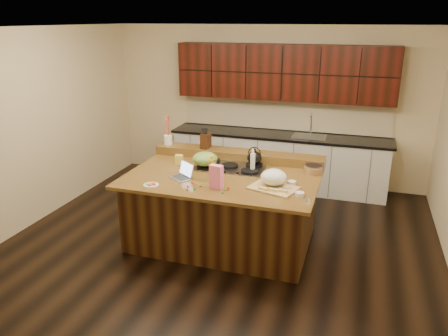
% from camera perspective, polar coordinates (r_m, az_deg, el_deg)
% --- Properties ---
extents(room, '(5.52, 5.02, 2.72)m').
position_cam_1_polar(room, '(5.38, -0.16, 3.36)').
color(room, black).
rests_on(room, ground).
extents(island, '(2.40, 1.60, 0.92)m').
position_cam_1_polar(island, '(5.68, -0.16, -5.27)').
color(island, black).
rests_on(island, ground).
extents(back_ledge, '(2.40, 0.30, 0.12)m').
position_cam_1_polar(back_ledge, '(6.12, 1.87, 1.72)').
color(back_ledge, black).
rests_on(back_ledge, island).
extents(cooktop, '(0.92, 0.52, 0.05)m').
position_cam_1_polar(cooktop, '(5.77, 0.76, 0.17)').
color(cooktop, gray).
rests_on(cooktop, island).
extents(back_counter, '(3.70, 0.66, 2.40)m').
position_cam_1_polar(back_counter, '(7.49, 7.34, 4.83)').
color(back_counter, silver).
rests_on(back_counter, ground).
extents(kettle, '(0.25, 0.25, 0.17)m').
position_cam_1_polar(kettle, '(5.78, 3.99, 1.36)').
color(kettle, black).
rests_on(kettle, cooktop).
extents(green_bowl, '(0.41, 0.41, 0.18)m').
position_cam_1_polar(green_bowl, '(5.71, -2.50, 1.20)').
color(green_bowl, olive).
rests_on(green_bowl, cooktop).
extents(laptop, '(0.36, 0.34, 0.19)m').
position_cam_1_polar(laptop, '(5.43, -5.37, -0.75)').
color(laptop, '#B7B7BC').
rests_on(laptop, island).
extents(oil_bottle, '(0.09, 0.09, 0.27)m').
position_cam_1_polar(oil_bottle, '(5.28, -1.62, -0.28)').
color(oil_bottle, gold).
rests_on(oil_bottle, island).
extents(vinegar_bottle, '(0.07, 0.07, 0.25)m').
position_cam_1_polar(vinegar_bottle, '(5.59, 3.76, 0.68)').
color(vinegar_bottle, silver).
rests_on(vinegar_bottle, island).
extents(wooden_tray, '(0.61, 0.52, 0.21)m').
position_cam_1_polar(wooden_tray, '(5.12, 6.50, -1.51)').
color(wooden_tray, tan).
rests_on(wooden_tray, island).
extents(ramekin_a, '(0.10, 0.10, 0.04)m').
position_cam_1_polar(ramekin_a, '(4.94, 9.85, -3.39)').
color(ramekin_a, white).
rests_on(ramekin_a, island).
extents(ramekin_b, '(0.10, 0.10, 0.04)m').
position_cam_1_polar(ramekin_b, '(5.49, 7.07, -0.91)').
color(ramekin_b, white).
rests_on(ramekin_b, island).
extents(ramekin_c, '(0.13, 0.13, 0.04)m').
position_cam_1_polar(ramekin_c, '(5.25, 8.87, -1.93)').
color(ramekin_c, white).
rests_on(ramekin_c, island).
extents(strainer_bowl, '(0.26, 0.26, 0.09)m').
position_cam_1_polar(strainer_bowl, '(5.68, 11.62, -0.23)').
color(strainer_bowl, '#996B3F').
rests_on(strainer_bowl, island).
extents(kitchen_timer, '(0.08, 0.08, 0.07)m').
position_cam_1_polar(kitchen_timer, '(4.81, 10.89, -3.94)').
color(kitchen_timer, silver).
rests_on(kitchen_timer, island).
extents(pink_bag, '(0.16, 0.11, 0.28)m').
position_cam_1_polar(pink_bag, '(5.05, -1.01, -1.16)').
color(pink_bag, pink).
rests_on(pink_bag, island).
extents(candy_plate, '(0.22, 0.22, 0.01)m').
position_cam_1_polar(candy_plate, '(5.24, -9.51, -2.20)').
color(candy_plate, white).
rests_on(candy_plate, island).
extents(package_box, '(0.10, 0.07, 0.14)m').
position_cam_1_polar(package_box, '(5.92, -5.87, 1.09)').
color(package_box, '#DECA4E').
rests_on(package_box, island).
extents(utensil_crock, '(0.12, 0.12, 0.14)m').
position_cam_1_polar(utensil_crock, '(6.45, -7.31, 3.67)').
color(utensil_crock, white).
rests_on(utensil_crock, back_ledge).
extents(knife_block, '(0.12, 0.18, 0.22)m').
position_cam_1_polar(knife_block, '(6.22, -2.39, 3.60)').
color(knife_block, black).
rests_on(knife_block, back_ledge).
extents(gumdrop_0, '(0.02, 0.02, 0.02)m').
position_cam_1_polar(gumdrop_0, '(5.08, 0.58, -2.59)').
color(gumdrop_0, red).
rests_on(gumdrop_0, island).
extents(gumdrop_1, '(0.02, 0.02, 0.02)m').
position_cam_1_polar(gumdrop_1, '(5.03, -3.85, -2.88)').
color(gumdrop_1, '#198C26').
rests_on(gumdrop_1, island).
extents(gumdrop_2, '(0.02, 0.02, 0.02)m').
position_cam_1_polar(gumdrop_2, '(5.14, -3.06, -2.38)').
color(gumdrop_2, red).
rests_on(gumdrop_2, island).
extents(gumdrop_3, '(0.02, 0.02, 0.02)m').
position_cam_1_polar(gumdrop_3, '(5.01, 0.15, -2.90)').
color(gumdrop_3, '#198C26').
rests_on(gumdrop_3, island).
extents(gumdrop_4, '(0.02, 0.02, 0.02)m').
position_cam_1_polar(gumdrop_4, '(5.25, -4.18, -1.93)').
color(gumdrop_4, red).
rests_on(gumdrop_4, island).
extents(gumdrop_5, '(0.02, 0.02, 0.02)m').
position_cam_1_polar(gumdrop_5, '(5.14, -3.17, -2.38)').
color(gumdrop_5, '#198C26').
rests_on(gumdrop_5, island).
extents(gumdrop_6, '(0.02, 0.02, 0.02)m').
position_cam_1_polar(gumdrop_6, '(5.04, -4.81, -2.86)').
color(gumdrop_6, red).
rests_on(gumdrop_6, island).
extents(gumdrop_7, '(0.02, 0.02, 0.02)m').
position_cam_1_polar(gumdrop_7, '(4.94, -0.20, -3.26)').
color(gumdrop_7, '#198C26').
rests_on(gumdrop_7, island).
extents(gumdrop_8, '(0.02, 0.02, 0.02)m').
position_cam_1_polar(gumdrop_8, '(5.15, -4.73, -2.38)').
color(gumdrop_8, red).
rests_on(gumdrop_8, island).
extents(gumdrop_9, '(0.02, 0.02, 0.02)m').
position_cam_1_polar(gumdrop_9, '(5.12, -0.23, -2.42)').
color(gumdrop_9, '#198C26').
rests_on(gumdrop_9, island).
extents(gumdrop_10, '(0.02, 0.02, 0.02)m').
position_cam_1_polar(gumdrop_10, '(5.02, 0.52, -2.85)').
color(gumdrop_10, red).
rests_on(gumdrop_10, island).
extents(gumdrop_11, '(0.02, 0.02, 0.02)m').
position_cam_1_polar(gumdrop_11, '(5.07, -3.81, -2.69)').
color(gumdrop_11, '#198C26').
rests_on(gumdrop_11, island).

